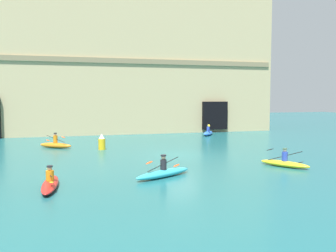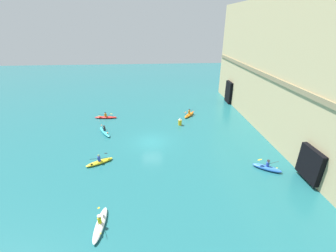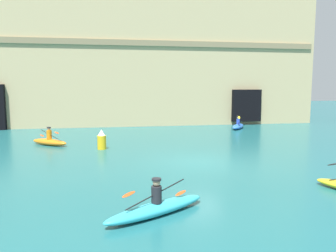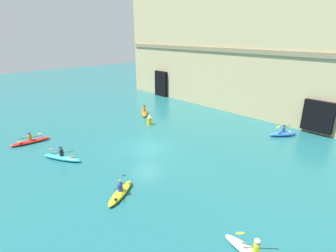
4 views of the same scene
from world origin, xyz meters
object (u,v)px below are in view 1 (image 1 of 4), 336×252
object	(u,v)px
kayak_blue	(208,133)
marker_buoy	(102,142)
kayak_yellow	(285,163)
kayak_orange	(56,145)
kayak_red	(50,183)
kayak_cyan	(163,172)

from	to	relation	value
kayak_blue	marker_buoy	bearing A→B (deg)	-23.13
kayak_yellow	kayak_orange	world-z (taller)	kayak_orange
kayak_red	kayak_cyan	size ratio (longest dim) A/B	1.04
kayak_orange	kayak_blue	bearing A→B (deg)	57.08
kayak_red	kayak_cyan	bearing A→B (deg)	102.83
kayak_red	kayak_orange	bearing A→B (deg)	-175.91
kayak_red	marker_buoy	size ratio (longest dim) A/B	2.94
kayak_yellow	kayak_blue	distance (m)	17.78
marker_buoy	kayak_red	bearing A→B (deg)	-107.03
kayak_red	kayak_blue	distance (m)	24.50
kayak_orange	marker_buoy	size ratio (longest dim) A/B	2.22
kayak_orange	kayak_red	size ratio (longest dim) A/B	0.75
marker_buoy	kayak_cyan	bearing A→B (deg)	-80.05
kayak_orange	kayak_yellow	bearing A→B (deg)	-6.51
kayak_orange	marker_buoy	distance (m)	3.93
kayak_cyan	marker_buoy	bearing A→B (deg)	71.37
kayak_red	kayak_blue	bearing A→B (deg)	145.82
kayak_yellow	kayak_blue	size ratio (longest dim) A/B	1.03
kayak_cyan	marker_buoy	xyz separation A→B (m)	(-1.88, 10.72, 0.34)
kayak_orange	kayak_cyan	size ratio (longest dim) A/B	0.79
kayak_cyan	kayak_red	bearing A→B (deg)	159.62
marker_buoy	kayak_orange	bearing A→B (deg)	150.08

